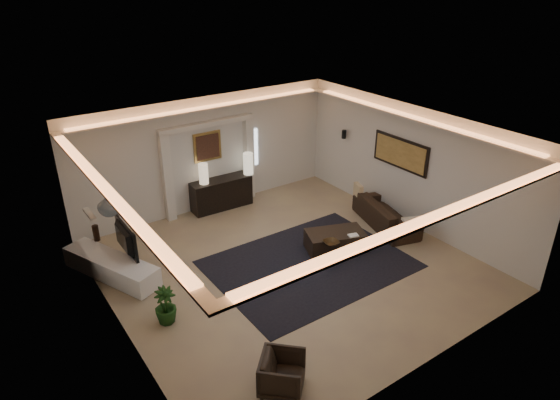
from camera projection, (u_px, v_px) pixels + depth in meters
floor at (288, 266)px, 10.26m from camera, size 7.00×7.00×0.00m
ceiling at (290, 134)px, 9.01m from camera, size 7.00×7.00×0.00m
wall_back at (207, 154)px, 12.22m from camera, size 7.00×0.00×7.00m
wall_front at (431, 291)px, 7.05m from camera, size 7.00×0.00×7.00m
wall_left at (112, 259)px, 7.83m from camera, size 0.00×7.00×7.00m
wall_right at (410, 167)px, 11.44m from camera, size 0.00×7.00×7.00m
cove_soffit at (290, 148)px, 9.13m from camera, size 7.00×7.00×0.04m
daylight_slit at (254, 147)px, 12.95m from camera, size 0.25×0.03×1.00m
area_rug at (309, 264)px, 10.32m from camera, size 4.00×3.00×0.01m
pilaster_left at (167, 178)px, 11.71m from camera, size 0.22×0.20×2.20m
pilaster_right at (249, 159)px, 12.89m from camera, size 0.22×0.20×2.20m
alcove_header at (207, 124)px, 11.81m from camera, size 2.52×0.20×0.12m
painting_frame at (207, 147)px, 12.12m from camera, size 0.74×0.04×0.74m
painting_canvas at (208, 147)px, 12.10m from camera, size 0.62×0.02×0.62m
art_panel_frame at (401, 153)px, 11.54m from camera, size 0.04×1.64×0.74m
art_panel_gold at (400, 153)px, 11.53m from camera, size 0.02×1.50×0.62m
wall_sconce at (344, 134)px, 12.91m from camera, size 0.12×0.12×0.22m
wall_niche at (90, 214)px, 8.81m from camera, size 0.10×0.55×0.04m
console at (221, 193)px, 12.59m from camera, size 1.60×0.55×0.79m
lamp_left at (203, 172)px, 12.06m from camera, size 0.26×0.26×0.52m
lamp_right at (248, 163)px, 12.63m from camera, size 0.27×0.27×0.57m
media_ledge at (111, 267)px, 9.83m from camera, size 1.40×2.30×0.42m
tv at (121, 239)px, 9.76m from camera, size 1.10×0.15×0.63m
figurine at (96, 232)px, 10.28m from camera, size 0.15×0.15×0.35m
ginger_jar at (109, 204)px, 8.66m from camera, size 0.49×0.49×0.41m
plant at (165, 306)px, 8.51m from camera, size 0.46×0.46×0.69m
sofa at (386, 214)px, 11.77m from camera, size 2.16×1.32×0.59m
throw_blanket at (417, 222)px, 10.87m from camera, size 0.67×0.62×0.06m
throw_pillow at (358, 191)px, 12.36m from camera, size 0.23×0.38×0.37m
coffee_table at (335, 241)px, 10.78m from camera, size 1.42×1.09×0.47m
bowl at (331, 244)px, 10.20m from camera, size 0.37×0.37×0.08m
magazine at (353, 236)px, 10.53m from camera, size 0.25×0.21×0.03m
armchair at (282, 374)px, 7.16m from camera, size 0.91×0.91×0.59m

